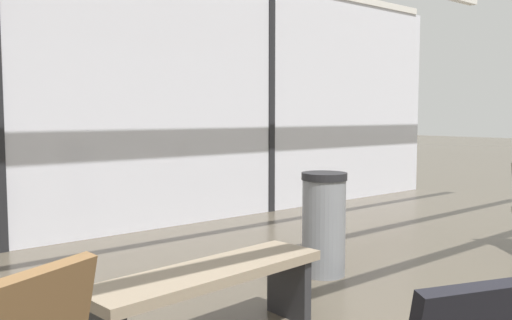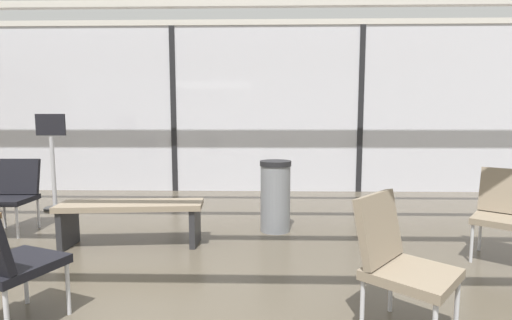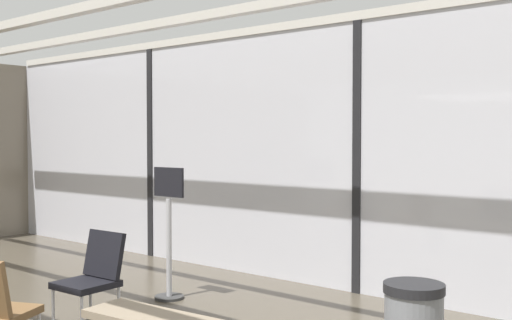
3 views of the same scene
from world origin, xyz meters
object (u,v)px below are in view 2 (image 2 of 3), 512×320
at_px(lounge_chair_3, 0,256).
at_px(trash_bin, 275,196).
at_px(lounge_chair_5, 14,191).
at_px(lounge_chair_6, 398,256).
at_px(waiting_bench, 132,212).
at_px(lounge_chair_1, 505,209).
at_px(info_sign, 53,165).
at_px(parked_airplane, 163,96).

height_order(lounge_chair_3, trash_bin, lounge_chair_3).
xyz_separation_m(lounge_chair_3, lounge_chair_5, (-1.38, 2.11, 0.00)).
height_order(lounge_chair_5, lounge_chair_6, same).
distance_m(lounge_chair_3, trash_bin, 2.82).
height_order(lounge_chair_5, waiting_bench, lounge_chair_5).
relative_size(lounge_chair_1, lounge_chair_6, 1.00).
bearing_deg(lounge_chair_6, lounge_chair_1, -7.58).
distance_m(lounge_chair_5, info_sign, 1.11).
distance_m(lounge_chair_5, trash_bin, 3.17).
height_order(waiting_bench, trash_bin, trash_bin).
distance_m(lounge_chair_6, trash_bin, 2.23).
relative_size(lounge_chair_3, waiting_bench, 0.57).
relative_size(lounge_chair_3, lounge_chair_5, 1.00).
relative_size(parked_airplane, waiting_bench, 8.19).
bearing_deg(trash_bin, lounge_chair_3, -129.36).
relative_size(parked_airplane, lounge_chair_3, 14.38).
bearing_deg(waiting_bench, lounge_chair_3, -103.31).
height_order(trash_bin, info_sign, info_sign).
xyz_separation_m(lounge_chair_3, trash_bin, (1.79, 2.18, -0.06)).
bearing_deg(info_sign, trash_bin, -17.03).
xyz_separation_m(parked_airplane, trash_bin, (3.50, -7.79, -1.72)).
xyz_separation_m(parked_airplane, lounge_chair_1, (5.68, -8.65, -1.66)).
relative_size(lounge_chair_6, trash_bin, 1.01).
height_order(parked_airplane, lounge_chair_5, parked_airplane).
relative_size(lounge_chair_6, info_sign, 0.60).
xyz_separation_m(lounge_chair_5, waiting_bench, (1.62, -0.49, -0.13)).
distance_m(lounge_chair_5, waiting_bench, 1.70).
bearing_deg(lounge_chair_5, lounge_chair_1, -10.75).
relative_size(lounge_chair_5, waiting_bench, 0.57).
bearing_deg(waiting_bench, lounge_chair_1, -9.51).
bearing_deg(lounge_chair_3, info_sign, -44.06).
bearing_deg(info_sign, lounge_chair_1, -18.85).
distance_m(parked_airplane, lounge_chair_3, 10.25).
bearing_deg(lounge_chair_6, lounge_chair_3, 133.65).
height_order(parked_airplane, info_sign, parked_airplane).
xyz_separation_m(waiting_bench, info_sign, (-1.76, 1.58, 0.32)).
relative_size(parked_airplane, info_sign, 8.69).
bearing_deg(info_sign, parked_airplane, 91.55).
distance_m(lounge_chair_6, info_sign, 5.10).
xyz_separation_m(lounge_chair_1, lounge_chair_6, (-1.48, -1.25, 0.00)).
distance_m(lounge_chair_3, info_sign, 3.55).
distance_m(lounge_chair_1, trash_bin, 2.35).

